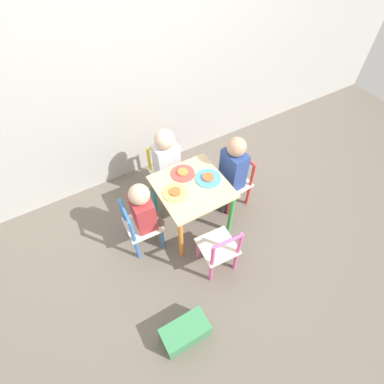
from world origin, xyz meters
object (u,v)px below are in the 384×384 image
chair_red (235,182)px  plate_right (208,178)px  kids_table (192,193)px  chair_yellow (165,171)px  storage_bin (185,332)px  chair_blue (140,226)px  plate_left (175,192)px  child_left (145,211)px  child_right (232,169)px  child_back (167,160)px  plate_back (183,173)px  chair_pink (219,249)px

chair_red → plate_right: plate_right is taller
kids_table → chair_yellow: (-0.02, 0.45, -0.16)m
chair_yellow → chair_red: bearing=-44.2°
kids_table → storage_bin: bearing=-122.7°
chair_blue → plate_left: plate_left is taller
kids_table → child_left: bearing=177.0°
child_left → child_right: bearing=-86.6°
kids_table → child_back: (-0.01, 0.39, 0.04)m
child_back → storage_bin: bearing=-114.8°
child_back → storage_bin: child_back is taller
chair_blue → chair_yellow: bearing=-42.4°
child_left → chair_red: bearing=-86.3°
chair_red → plate_back: (-0.45, 0.11, 0.25)m
child_left → storage_bin: size_ratio=2.21×
child_left → chair_blue: bearing=90.0°
child_back → plate_left: bearing=-110.4°
child_right → storage_bin: size_ratio=2.40×
chair_blue → child_left: (0.06, -0.00, 0.16)m
chair_red → plate_left: plate_left is taller
chair_pink → plate_left: plate_left is taller
chair_pink → plate_back: 0.64m
chair_blue → child_back: 0.60m
child_back → plate_left: child_back is taller
chair_red → child_back: (-0.46, 0.36, 0.20)m
child_left → plate_left: (0.24, -0.02, 0.09)m
chair_red → child_left: bearing=-93.2°
child_left → kids_table: bearing=-90.0°
chair_yellow → child_right: (0.40, -0.42, 0.20)m
plate_left → chair_yellow: bearing=74.4°
child_right → storage_bin: bearing=-51.6°
plate_back → chair_blue: bearing=-165.1°
kids_table → chair_red: size_ratio=1.04×
chair_blue → chair_red: (0.89, 0.01, 0.00)m
chair_blue → plate_right: bearing=-89.3°
chair_yellow → child_back: bearing=-90.0°
child_right → plate_left: bearing=-91.0°
chair_yellow → plate_left: bearing=-107.8°
kids_table → plate_right: 0.17m
chair_red → plate_back: plate_back is taller
plate_right → plate_back: bearing=135.0°
child_back → storage_bin: 1.32m
child_left → child_back: child_back is taller
kids_table → plate_back: plate_back is taller
chair_red → chair_pink: bearing=-48.8°
storage_bin → plate_left: bearing=65.3°
chair_blue → chair_red: same height
plate_back → storage_bin: size_ratio=0.59×
chair_pink → plate_left: 0.53m
chair_red → chair_pink: same height
chair_yellow → chair_pink: bearing=-92.9°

